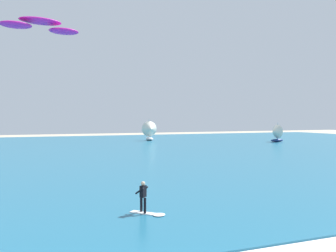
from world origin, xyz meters
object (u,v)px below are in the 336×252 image
object	(u,v)px
sailboat_far_right	(150,131)
kitesurfer	(146,202)
sailboat_far_left	(275,133)
kite	(41,25)

from	to	relation	value
sailboat_far_right	kitesurfer	bearing A→B (deg)	-109.36
sailboat_far_right	sailboat_far_left	xyz separation A→B (m)	(22.19, -13.68, -0.34)
sailboat_far_left	kitesurfer	bearing A→B (deg)	-134.07
kite	kitesurfer	bearing A→B (deg)	-60.32
sailboat_far_right	sailboat_far_left	bearing A→B (deg)	-31.64
kite	sailboat_far_right	distance (m)	55.90
kitesurfer	sailboat_far_left	world-z (taller)	sailboat_far_left
kitesurfer	sailboat_far_right	xyz separation A→B (m)	(20.18, 57.45, 1.54)
kite	sailboat_far_right	world-z (taller)	kite
kite	sailboat_far_right	xyz separation A→B (m)	(24.86, 49.25, -9.00)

